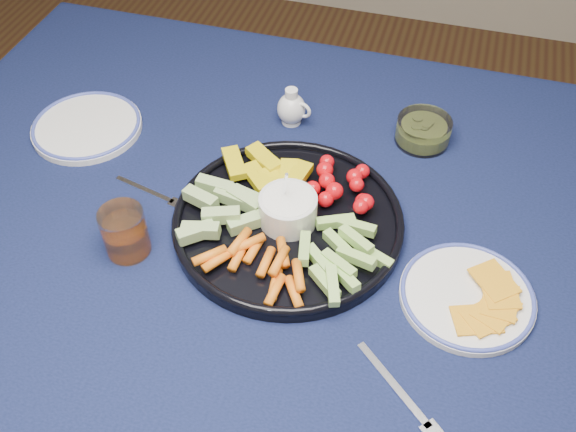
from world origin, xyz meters
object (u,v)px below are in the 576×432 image
(dining_table, at_px, (340,262))
(juice_tumbler, at_px, (125,234))
(crudite_platter, at_px, (286,218))
(creamer_pitcher, at_px, (292,108))
(cheese_plate, at_px, (468,295))
(pickle_bowl, at_px, (423,132))
(side_plate_extra, at_px, (87,126))

(dining_table, xyz_separation_m, juice_tumbler, (-0.32, -0.14, 0.12))
(crudite_platter, relative_size, juice_tumbler, 4.53)
(creamer_pitcher, xyz_separation_m, cheese_plate, (0.37, -0.33, -0.02))
(pickle_bowl, bearing_deg, dining_table, -109.33)
(crudite_platter, distance_m, juice_tumbler, 0.26)
(creamer_pitcher, bearing_deg, dining_table, -56.83)
(cheese_plate, bearing_deg, side_plate_extra, 165.18)
(pickle_bowl, relative_size, side_plate_extra, 0.49)
(crudite_platter, bearing_deg, side_plate_extra, 163.13)
(cheese_plate, bearing_deg, creamer_pitcher, 138.28)
(cheese_plate, bearing_deg, juice_tumbler, -174.18)
(dining_table, relative_size, creamer_pitcher, 21.70)
(creamer_pitcher, height_order, side_plate_extra, creamer_pitcher)
(dining_table, bearing_deg, creamer_pitcher, 123.17)
(creamer_pitcher, bearing_deg, crudite_platter, -75.74)
(crudite_platter, bearing_deg, pickle_bowl, 56.98)
(pickle_bowl, height_order, cheese_plate, pickle_bowl)
(creamer_pitcher, height_order, cheese_plate, creamer_pitcher)
(dining_table, relative_size, side_plate_extra, 7.94)
(crudite_platter, xyz_separation_m, pickle_bowl, (0.18, 0.28, -0.00))
(crudite_platter, xyz_separation_m, juice_tumbler, (-0.23, -0.12, 0.01))
(juice_tumbler, bearing_deg, dining_table, 23.37)
(side_plate_extra, bearing_deg, juice_tumbler, -50.02)
(crudite_platter, distance_m, cheese_plate, 0.31)
(dining_table, distance_m, crudite_platter, 0.15)
(creamer_pitcher, height_order, juice_tumbler, juice_tumbler)
(creamer_pitcher, xyz_separation_m, juice_tumbler, (-0.16, -0.39, 0.00))
(dining_table, height_order, juice_tumbler, juice_tumbler)
(cheese_plate, bearing_deg, crudite_platter, 168.23)
(crudite_platter, relative_size, pickle_bowl, 3.73)
(creamer_pitcher, bearing_deg, juice_tumbler, -112.82)
(cheese_plate, xyz_separation_m, side_plate_extra, (-0.75, 0.20, -0.00))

